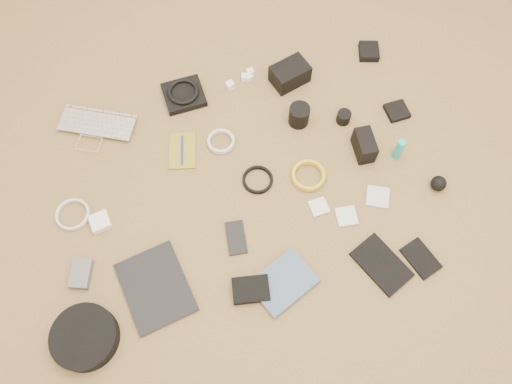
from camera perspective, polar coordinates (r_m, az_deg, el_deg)
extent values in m
cube|color=olive|center=(1.84, -1.50, 0.10)|extent=(4.00, 4.00, 0.04)
imported|color=silver|center=(2.02, -18.01, 6.43)|extent=(0.35, 0.30, 0.02)
cube|color=black|center=(2.04, -8.24, 10.93)|extent=(0.17, 0.16, 0.03)
torus|color=black|center=(2.02, -8.33, 11.28)|extent=(0.14, 0.14, 0.02)
cube|color=white|center=(2.05, -2.99, 12.09)|extent=(0.04, 0.04, 0.03)
cube|color=white|center=(2.09, -0.67, 13.53)|extent=(0.03, 0.03, 0.03)
cube|color=white|center=(2.07, -1.31, 12.98)|extent=(0.03, 0.03, 0.02)
cube|color=white|center=(2.07, -0.85, 12.97)|extent=(0.03, 0.03, 0.03)
cube|color=black|center=(2.05, 3.89, 13.30)|extent=(0.17, 0.14, 0.08)
cube|color=black|center=(2.20, 12.78, 15.40)|extent=(0.10, 0.11, 0.03)
cube|color=olive|center=(1.91, -8.42, 4.68)|extent=(0.13, 0.17, 0.01)
cylinder|color=#152BAF|center=(1.90, -8.45, 4.80)|extent=(0.03, 0.12, 0.01)
torus|color=silver|center=(1.91, -4.01, 5.70)|extent=(0.14, 0.14, 0.01)
cylinder|color=black|center=(1.94, 4.94, 8.74)|extent=(0.10, 0.10, 0.09)
cylinder|color=black|center=(1.97, 9.98, 8.42)|extent=(0.07, 0.07, 0.05)
cube|color=black|center=(2.05, 15.80, 8.89)|extent=(0.09, 0.09, 0.02)
cube|color=white|center=(1.84, -17.38, -3.29)|extent=(0.08, 0.08, 0.03)
torus|color=silver|center=(1.89, -20.17, -2.48)|extent=(0.16, 0.16, 0.01)
torus|color=black|center=(1.83, 0.19, 1.35)|extent=(0.12, 0.12, 0.01)
torus|color=gold|center=(1.85, 5.98, 1.80)|extent=(0.14, 0.14, 0.01)
cube|color=black|center=(1.90, 12.28, 5.23)|extent=(0.07, 0.12, 0.09)
cylinder|color=#1BB4B2|center=(1.91, 16.02, 4.72)|extent=(0.03, 0.03, 0.10)
cube|color=#58575C|center=(1.80, -19.38, -8.82)|extent=(0.09, 0.11, 0.03)
cube|color=black|center=(1.73, -11.40, -10.62)|extent=(0.25, 0.30, 0.01)
cube|color=black|center=(1.75, -2.29, -5.23)|extent=(0.07, 0.13, 0.01)
cube|color=silver|center=(1.80, 7.20, -1.71)|extent=(0.07, 0.07, 0.01)
cube|color=silver|center=(1.80, 10.30, -2.75)|extent=(0.08, 0.08, 0.01)
cube|color=silver|center=(1.86, 13.74, -0.55)|extent=(0.11, 0.11, 0.01)
sphere|color=black|center=(1.92, 20.13, 0.93)|extent=(0.06, 0.06, 0.06)
cylinder|color=black|center=(1.73, -18.97, -15.43)|extent=(0.23, 0.23, 0.06)
cube|color=black|center=(1.68, -0.60, -11.09)|extent=(0.13, 0.10, 0.03)
imported|color=#485D7A|center=(1.69, 4.83, -12.18)|extent=(0.24, 0.22, 0.02)
cube|color=black|center=(1.77, 14.15, -8.03)|extent=(0.19, 0.23, 0.01)
cube|color=black|center=(1.81, 18.31, -7.22)|extent=(0.12, 0.15, 0.01)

